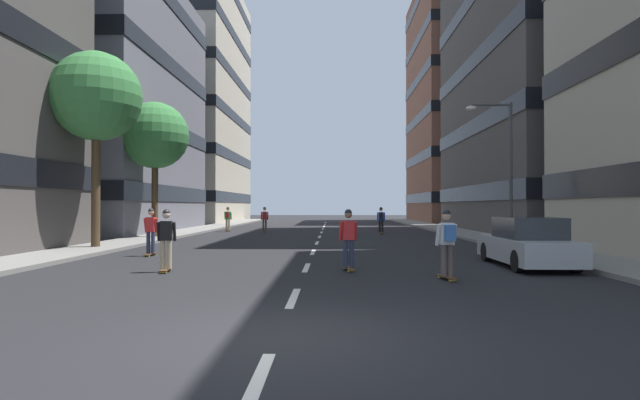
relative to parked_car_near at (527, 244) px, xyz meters
The scene contains 19 objects.
ground_plane 15.98m from the parked_car_near, 115.18° to the left, with size 137.21×137.21×0.00m, color black.
sidewalk_left 23.63m from the parked_car_near, 132.87° to the left, with size 2.56×62.89×0.14m, color gray.
sidewalk_right 17.50m from the parked_car_near, 81.84° to the left, with size 2.56×62.89×0.14m, color gray.
lane_markings 16.10m from the parked_car_near, 114.98° to the left, with size 0.16×52.20×0.01m.
building_left_mid 34.14m from the parked_car_near, 142.73° to the left, with size 18.09×17.60×18.04m.
building_left_far 52.19m from the parked_car_near, 121.47° to the left, with size 18.09×20.66×27.96m.
building_right_mid 28.30m from the parked_car_near, 57.54° to the left, with size 18.09×20.35×32.00m.
building_right_far 46.71m from the parked_car_near, 73.50° to the left, with size 18.09×17.44×27.17m.
parked_car_near is the anchor object (origin of this frame).
street_tree_near 17.93m from the parked_car_near, 161.22° to the left, with size 3.78×3.78×8.28m.
street_tree_mid 21.03m from the parked_car_near, 141.96° to the left, with size 3.76×3.76×7.60m.
streetlamp_right 8.71m from the parked_car_near, 76.58° to the left, with size 2.13×0.30×6.50m.
skater_0 13.14m from the parked_car_near, 166.96° to the left, with size 0.54×0.91×1.78m.
skater_1 24.76m from the parked_car_near, 123.37° to the left, with size 0.54×0.91×1.78m.
skater_2 18.17m from the parked_car_near, 98.84° to the left, with size 0.54×0.91×1.78m.
skater_3 10.83m from the parked_car_near, behind, with size 0.55×0.92×1.78m.
skater_4 22.89m from the parked_car_near, 118.34° to the left, with size 0.56×0.92×1.78m.
skater_5 5.66m from the parked_car_near, 168.79° to the right, with size 0.56×0.92×1.78m.
skater_6 4.23m from the parked_car_near, 137.23° to the right, with size 0.57×0.92×1.78m.
Camera 1 is at (0.81, -7.30, 1.89)m, focal length 28.36 mm.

